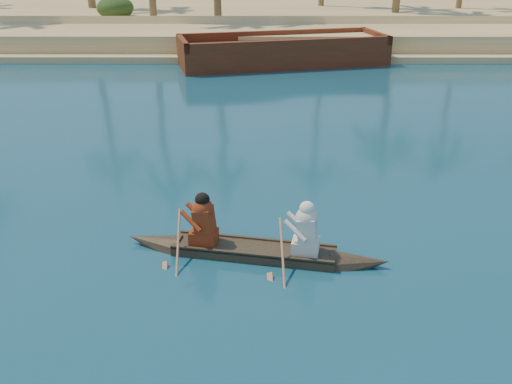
# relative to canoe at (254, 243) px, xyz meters

# --- Properties ---
(sandy_embankment) EXTENTS (150.00, 51.00, 1.50)m
(sandy_embankment) POSITION_rel_canoe_xyz_m (7.45, 45.18, 0.23)
(sandy_embankment) COLOR #DFBE7E
(sandy_embankment) RESTS_ON ground
(shrub_cluster) EXTENTS (100.00, 6.00, 2.40)m
(shrub_cluster) POSITION_rel_canoe_xyz_m (7.45, 29.79, 0.90)
(shrub_cluster) COLOR #1D3714
(shrub_cluster) RESTS_ON ground
(canoe) EXTENTS (5.61, 1.80, 1.53)m
(canoe) POSITION_rel_canoe_xyz_m (0.00, 0.00, 0.00)
(canoe) COLOR #3F3522
(canoe) RESTS_ON ground
(barge_mid) EXTENTS (11.39, 6.08, 1.81)m
(barge_mid) POSITION_rel_canoe_xyz_m (1.40, 20.29, 0.34)
(barge_mid) COLOR maroon
(barge_mid) RESTS_ON ground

